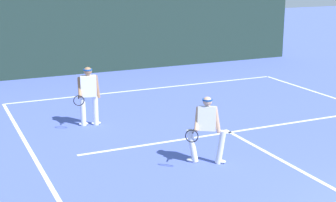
# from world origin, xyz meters

# --- Properties ---
(court_line_baseline_far) EXTENTS (10.36, 0.10, 0.01)m
(court_line_baseline_far) POSITION_xyz_m (0.00, 11.75, 0.00)
(court_line_baseline_far) COLOR white
(court_line_baseline_far) RESTS_ON ground_plane
(court_line_service) EXTENTS (8.44, 0.10, 0.01)m
(court_line_service) POSITION_xyz_m (0.00, 6.16, 0.00)
(court_line_service) COLOR white
(court_line_service) RESTS_ON ground_plane
(court_line_centre) EXTENTS (0.10, 6.40, 0.01)m
(court_line_centre) POSITION_xyz_m (0.00, 3.20, 0.00)
(court_line_centre) COLOR white
(court_line_centre) RESTS_ON ground_plane
(player_near) EXTENTS (1.09, 0.78, 1.56)m
(player_near) POSITION_xyz_m (-1.66, 4.47, 0.85)
(player_near) COLOR silver
(player_near) RESTS_ON ground_plane
(player_far) EXTENTS (0.89, 0.88, 1.67)m
(player_far) POSITION_xyz_m (-3.27, 8.38, 0.92)
(player_far) COLOR silver
(player_far) RESTS_ON ground_plane
(back_fence_windscreen) EXTENTS (17.28, 0.12, 3.48)m
(back_fence_windscreen) POSITION_xyz_m (0.00, 15.46, 1.74)
(back_fence_windscreen) COLOR #1E3129
(back_fence_windscreen) RESTS_ON ground_plane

